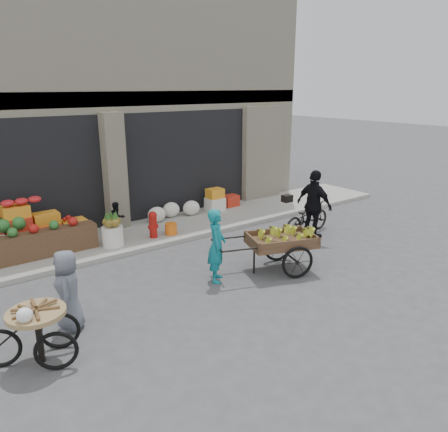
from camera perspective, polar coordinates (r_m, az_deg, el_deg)
ground at (r=8.73m, az=0.05°, el=-10.24°), size 80.00×80.00×0.00m
sidewalk at (r=11.97m, az=-11.87°, el=-2.64°), size 18.00×2.20×0.12m
building at (r=15.00m, az=-19.34°, el=13.57°), size 14.00×6.45×7.00m
fruit_display at (r=11.30m, az=-24.10°, el=-1.68°), size 3.10×1.12×1.24m
pineapple_bin at (r=11.16m, az=-14.33°, el=-2.57°), size 0.52×0.52×0.50m
fire_hydrant at (r=11.51m, az=-9.25°, el=-0.97°), size 0.22×0.22×0.71m
orange_bucket at (r=11.77m, az=-6.94°, el=-1.67°), size 0.32×0.32×0.30m
right_bay_goods at (r=13.60m, az=-3.10°, el=1.56°), size 3.35×0.60×0.70m
seated_person at (r=11.77m, az=-13.77°, el=-0.43°), size 0.51×0.43×0.93m
banana_cart at (r=9.61m, az=7.21°, el=-2.98°), size 2.60×1.71×1.01m
vendor_woman at (r=9.03m, az=-0.97°, el=-3.88°), size 0.65×0.68×1.56m
tricycle_cart at (r=7.11m, az=-23.19°, el=-13.25°), size 1.44×1.09×0.95m
vendor_grey at (r=7.76m, az=-19.71°, el=-9.14°), size 0.68×0.80×1.40m
bicycle at (r=12.27m, az=10.79°, el=-0.19°), size 1.75×0.71×0.90m
cyclist at (r=11.74m, az=11.69°, el=1.41°), size 0.52×1.12×1.86m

